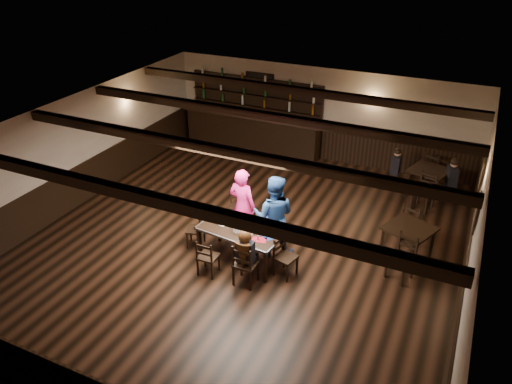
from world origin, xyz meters
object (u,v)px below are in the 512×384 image
at_px(man_blue, 274,216).
at_px(cake, 224,221).
at_px(dining_table, 241,233).
at_px(woman_pink, 242,206).
at_px(chair_near_right, 244,263).
at_px(chair_near_left, 206,255).
at_px(bar_counter, 253,127).

height_order(man_blue, cake, man_blue).
relative_size(dining_table, woman_pink, 1.04).
height_order(chair_near_right, man_blue, man_blue).
relative_size(woman_pink, cake, 6.06).
bearing_deg(woman_pink, chair_near_right, 122.80).
bearing_deg(woman_pink, dining_table, 119.13).
distance_m(chair_near_left, man_blue, 1.61).
bearing_deg(chair_near_left, cake, 91.40).
relative_size(chair_near_left, woman_pink, 0.46).
bearing_deg(dining_table, woman_pink, 113.38).
relative_size(chair_near_right, bar_counter, 0.21).
xyz_separation_m(woman_pink, man_blue, (0.78, -0.13, 0.03)).
xyz_separation_m(chair_near_left, bar_counter, (-1.84, 6.08, 0.26)).
bearing_deg(man_blue, bar_counter, -74.35).
bearing_deg(man_blue, woman_pink, -23.58).
height_order(dining_table, man_blue, man_blue).
distance_m(dining_table, cake, 0.44).
bearing_deg(man_blue, cake, 13.48).
relative_size(man_blue, bar_counter, 0.41).
distance_m(chair_near_left, bar_counter, 6.36).
relative_size(cake, bar_counter, 0.07).
bearing_deg(chair_near_right, bar_counter, 113.60).
distance_m(chair_near_left, woman_pink, 1.47).
xyz_separation_m(chair_near_left, chair_near_right, (0.81, 0.02, 0.06)).
bearing_deg(chair_near_right, cake, 136.37).
height_order(dining_table, cake, cake).
distance_m(chair_near_right, bar_counter, 6.62).
bearing_deg(chair_near_left, man_blue, 55.40).
relative_size(dining_table, chair_near_right, 1.97).
distance_m(man_blue, bar_counter, 5.52).
bearing_deg(woman_pink, chair_near_left, 91.74).
bearing_deg(chair_near_right, dining_table, 120.37).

